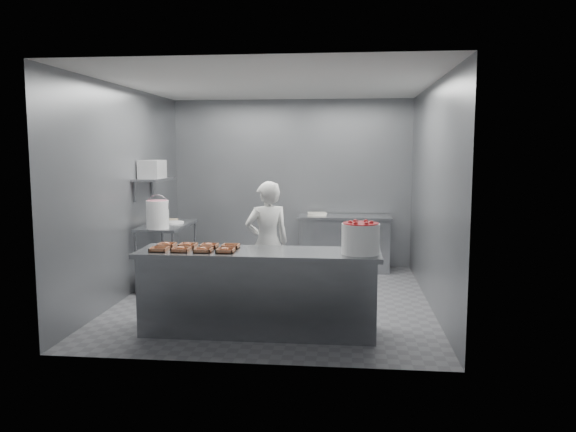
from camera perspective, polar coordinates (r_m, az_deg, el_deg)
The scene contains 24 objects.
floor at distance 7.52m, azimuth -1.34°, elevation -8.45°, with size 4.50×4.50×0.00m, color #4C4C51.
ceiling at distance 7.30m, azimuth -1.41°, elevation 13.28°, with size 4.50×4.50×0.00m, color white.
wall_back at distance 9.50m, azimuth 0.38°, elevation 3.34°, with size 4.00×0.04×2.80m, color slate.
wall_left at distance 7.79m, azimuth -16.14°, elevation 2.29°, with size 0.04×4.50×2.80m, color slate.
wall_right at distance 7.29m, azimuth 14.42°, elevation 2.05°, with size 0.04×4.50×2.80m, color slate.
service_counter at distance 6.11m, azimuth -2.99°, elevation -7.67°, with size 2.60×0.70×0.90m.
prep_table at distance 8.32m, azimuth -12.17°, elevation -2.92°, with size 0.60×1.20×0.90m.
back_counter at distance 9.22m, azimuth 5.74°, elevation -2.73°, with size 1.50×0.60×0.90m.
wall_shelf at distance 8.27m, azimuth -13.45°, elevation 3.66°, with size 0.35×0.90×0.03m, color slate.
tray_0 at distance 6.14m, azimuth -12.95°, elevation -3.30°, with size 0.19×0.18×0.04m.
tray_1 at distance 6.07m, azimuth -10.83°, elevation -3.34°, with size 0.19×0.18×0.06m.
tray_2 at distance 6.00m, azimuth -8.63°, elevation -3.41°, with size 0.19×0.18×0.06m.
tray_3 at distance 5.94m, azimuth -6.38°, elevation -3.47°, with size 0.19×0.18×0.06m.
tray_4 at distance 6.38m, azimuth -12.22°, elevation -2.87°, with size 0.19×0.18×0.06m.
tray_5 at distance 6.31m, azimuth -10.15°, elevation -2.93°, with size 0.19×0.18×0.06m.
tray_6 at distance 6.25m, azimuth -8.03°, elevation -2.99°, with size 0.19×0.18×0.06m.
tray_7 at distance 6.19m, azimuth -5.84°, elevation -3.07°, with size 0.19×0.18×0.04m.
worker at distance 7.16m, azimuth -2.12°, elevation -2.75°, with size 0.58×0.38×1.58m, color silver.
strawberry_tub at distance 5.85m, azimuth 7.38°, elevation -2.17°, with size 0.39×0.39×0.32m.
glaze_bucket at distance 7.83m, azimuth -13.10°, elevation 0.21°, with size 0.32×0.30×0.47m.
bucket_lid at distance 8.36m, azimuth -11.56°, elevation -0.65°, with size 0.30×0.30×0.02m, color white.
rag at distance 8.71m, azimuth -11.69°, elevation -0.36°, with size 0.15×0.13×0.02m, color #CCB28C.
appliance at distance 8.20m, azimuth -13.65°, elevation 4.64°, with size 0.30×0.34×0.26m, color gray.
paper_stack at distance 9.16m, azimuth 2.98°, elevation 0.21°, with size 0.30×0.22×0.05m, color silver.
Camera 1 is at (0.93, -7.19, 1.99)m, focal length 35.00 mm.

